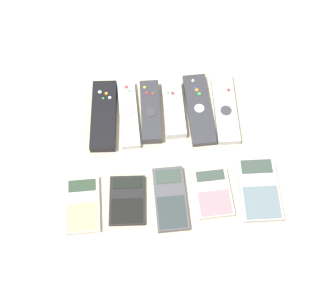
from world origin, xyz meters
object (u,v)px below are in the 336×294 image
at_px(remote_0, 104,115).
at_px(remote_2, 151,111).
at_px(remote_5, 225,108).
at_px(calculator_1, 127,200).
at_px(remote_3, 174,109).
at_px(calculator_0, 83,205).
at_px(calculator_2, 170,199).
at_px(calculator_3, 213,193).
at_px(calculator_4, 259,189).
at_px(remote_1, 129,114).
at_px(remote_4, 199,109).

bearing_deg(remote_0, remote_2, 4.06).
height_order(remote_5, calculator_1, remote_5).
bearing_deg(remote_0, remote_3, 4.49).
height_order(remote_3, remote_5, remote_3).
distance_m(calculator_0, calculator_2, 0.20).
relative_size(remote_5, calculator_3, 1.67).
distance_m(remote_0, remote_5, 0.30).
distance_m(calculator_3, calculator_4, 0.11).
height_order(remote_3, calculator_3, remote_3).
height_order(remote_0, calculator_1, remote_0).
bearing_deg(remote_3, remote_2, -178.03).
xyz_separation_m(calculator_2, calculator_3, (0.10, 0.01, -0.00)).
bearing_deg(remote_5, remote_1, -178.66).
height_order(remote_5, calculator_3, remote_5).
relative_size(remote_0, calculator_3, 1.64).
bearing_deg(remote_5, remote_0, -178.66).
bearing_deg(remote_4, calculator_2, -113.00).
relative_size(remote_2, remote_5, 0.86).
bearing_deg(remote_0, calculator_1, -74.74).
distance_m(remote_2, remote_4, 0.12).
bearing_deg(calculator_4, calculator_3, -177.36).
xyz_separation_m(calculator_1, calculator_4, (0.30, -0.00, 0.00)).
bearing_deg(remote_4, calculator_4, -64.45).
height_order(remote_4, remote_5, same).
height_order(remote_0, remote_1, remote_0).
bearing_deg(calculator_1, calculator_0, -175.07).
bearing_deg(calculator_0, remote_3, 45.24).
relative_size(calculator_0, calculator_4, 0.83).
bearing_deg(remote_2, calculator_0, -125.29).
distance_m(remote_0, remote_1, 0.06).
bearing_deg(calculator_3, remote_1, 126.96).
xyz_separation_m(remote_2, remote_4, (0.12, -0.00, -0.00)).
distance_m(remote_0, remote_3, 0.17).
bearing_deg(remote_4, remote_3, 175.46).
xyz_separation_m(remote_5, calculator_1, (-0.25, -0.22, -0.00)).
relative_size(remote_1, calculator_3, 1.56).
xyz_separation_m(calculator_0, calculator_3, (0.29, 0.00, 0.00)).
relative_size(calculator_0, calculator_3, 1.10).
relative_size(calculator_1, calculator_2, 0.80).
distance_m(remote_4, calculator_0, 0.36).
relative_size(remote_0, remote_1, 1.05).
bearing_deg(remote_1, calculator_0, -118.28).
bearing_deg(remote_1, remote_0, 177.84).
relative_size(remote_1, remote_3, 1.18).
relative_size(remote_4, calculator_4, 1.27).
distance_m(remote_0, calculator_0, 0.23).
distance_m(remote_1, calculator_2, 0.24).
relative_size(calculator_2, calculator_3, 1.27).
bearing_deg(remote_0, calculator_2, -54.51).
distance_m(remote_2, calculator_2, 0.23).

